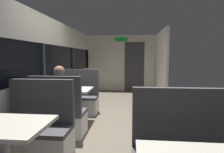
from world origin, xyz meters
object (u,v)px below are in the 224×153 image
Objects in this scene: bench_mid_window_facing_entry at (79,100)px; dining_table_mid_window at (70,93)px; seated_passenger at (59,105)px; dining_table_near_window at (4,133)px; bench_mid_window_facing_end at (58,118)px; bench_near_window_facing_entry at (38,135)px.

dining_table_mid_window is at bearing -90.00° from bench_mid_window_facing_entry.
seated_passenger reaches higher than dining_table_mid_window.
dining_table_near_window is 1.55m from seated_passenger.
seated_passenger is at bearing -90.00° from dining_table_mid_window.
seated_passenger reaches higher than dining_table_near_window.
dining_table_near_window and dining_table_mid_window have the same top height.
bench_near_window_facing_entry is at bearing -90.00° from bench_mid_window_facing_end.
dining_table_mid_window is 0.77m from bench_mid_window_facing_end.
bench_near_window_facing_entry and bench_mid_window_facing_entry have the same top height.
bench_near_window_facing_entry is at bearing 90.00° from dining_table_near_window.
seated_passenger reaches higher than bench_near_window_facing_entry.
seated_passenger is at bearing 90.00° from dining_table_near_window.
bench_near_window_facing_entry is (0.00, 0.70, -0.31)m from dining_table_near_window.
bench_near_window_facing_entry is at bearing -90.00° from seated_passenger.
bench_near_window_facing_entry and bench_mid_window_facing_end have the same top height.
seated_passenger is (0.00, 0.85, 0.21)m from bench_near_window_facing_entry.
bench_mid_window_facing_entry is at bearing 90.00° from dining_table_mid_window.
dining_table_near_window is 0.82× the size of bench_mid_window_facing_entry.
dining_table_mid_window is at bearing 90.00° from dining_table_near_window.
dining_table_near_window is at bearing -90.00° from bench_mid_window_facing_end.
bench_near_window_facing_entry is 0.87× the size of seated_passenger.
bench_mid_window_facing_end is at bearing -90.00° from bench_mid_window_facing_entry.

